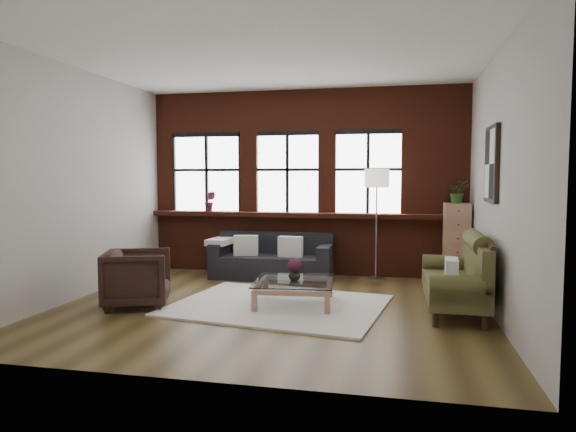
% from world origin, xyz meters
% --- Properties ---
extents(floor, '(5.50, 5.50, 0.00)m').
position_xyz_m(floor, '(0.00, 0.00, 0.00)').
color(floor, '#4B391B').
rests_on(floor, ground).
extents(ceiling, '(5.50, 5.50, 0.00)m').
position_xyz_m(ceiling, '(0.00, 0.00, 3.20)').
color(ceiling, white).
rests_on(ceiling, ground).
extents(wall_back, '(5.50, 0.00, 5.50)m').
position_xyz_m(wall_back, '(0.00, 2.50, 1.60)').
color(wall_back, '#B4AFA8').
rests_on(wall_back, ground).
extents(wall_front, '(5.50, 0.00, 5.50)m').
position_xyz_m(wall_front, '(0.00, -2.50, 1.60)').
color(wall_front, '#B4AFA8').
rests_on(wall_front, ground).
extents(wall_left, '(0.00, 5.00, 5.00)m').
position_xyz_m(wall_left, '(-2.75, 0.00, 1.60)').
color(wall_left, '#B4AFA8').
rests_on(wall_left, ground).
extents(wall_right, '(0.00, 5.00, 5.00)m').
position_xyz_m(wall_right, '(2.75, 0.00, 1.60)').
color(wall_right, '#B4AFA8').
rests_on(wall_right, ground).
extents(brick_backwall, '(5.50, 0.12, 3.20)m').
position_xyz_m(brick_backwall, '(0.00, 2.44, 1.60)').
color(brick_backwall, '#5D2416').
rests_on(brick_backwall, floor).
extents(sill_ledge, '(5.50, 0.30, 0.08)m').
position_xyz_m(sill_ledge, '(0.00, 2.35, 1.04)').
color(sill_ledge, '#5D2416').
rests_on(sill_ledge, brick_backwall).
extents(window_left, '(1.38, 0.10, 1.50)m').
position_xyz_m(window_left, '(-1.80, 2.45, 1.75)').
color(window_left, black).
rests_on(window_left, brick_backwall).
extents(window_mid, '(1.38, 0.10, 1.50)m').
position_xyz_m(window_mid, '(-0.30, 2.45, 1.75)').
color(window_mid, black).
rests_on(window_mid, brick_backwall).
extents(window_right, '(1.38, 0.10, 1.50)m').
position_xyz_m(window_right, '(1.10, 2.45, 1.75)').
color(window_right, black).
rests_on(window_right, brick_backwall).
extents(wall_poster, '(0.05, 0.74, 0.94)m').
position_xyz_m(wall_poster, '(2.72, 0.30, 1.85)').
color(wall_poster, black).
rests_on(wall_poster, wall_right).
extents(shag_rug, '(2.95, 2.47, 0.03)m').
position_xyz_m(shag_rug, '(0.09, 0.06, 0.01)').
color(shag_rug, silver).
rests_on(shag_rug, floor).
extents(dark_sofa, '(2.00, 0.81, 0.72)m').
position_xyz_m(dark_sofa, '(-0.45, 1.90, 0.36)').
color(dark_sofa, black).
rests_on(dark_sofa, floor).
extents(pillow_a, '(0.42, 0.20, 0.34)m').
position_xyz_m(pillow_a, '(-0.88, 1.80, 0.55)').
color(pillow_a, silver).
rests_on(pillow_a, dark_sofa).
extents(pillow_b, '(0.41, 0.17, 0.34)m').
position_xyz_m(pillow_b, '(-0.12, 1.80, 0.55)').
color(pillow_b, silver).
rests_on(pillow_b, dark_sofa).
extents(vintage_settee, '(0.78, 1.76, 0.94)m').
position_xyz_m(vintage_settee, '(2.30, 0.27, 0.47)').
color(vintage_settee, '#494822').
rests_on(vintage_settee, floor).
extents(pillow_settee, '(0.16, 0.39, 0.34)m').
position_xyz_m(pillow_settee, '(2.22, -0.26, 0.58)').
color(pillow_settee, silver).
rests_on(pillow_settee, vintage_settee).
extents(armchair, '(1.04, 1.03, 0.74)m').
position_xyz_m(armchair, '(-1.72, -0.32, 0.37)').
color(armchair, black).
rests_on(armchair, floor).
extents(coffee_table, '(1.12, 1.12, 0.35)m').
position_xyz_m(coffee_table, '(0.28, 0.14, 0.16)').
color(coffee_table, tan).
rests_on(coffee_table, shag_rug).
extents(vase, '(0.20, 0.20, 0.16)m').
position_xyz_m(vase, '(0.28, 0.14, 0.42)').
color(vase, '#B2B2B2').
rests_on(vase, coffee_table).
extents(flowers, '(0.18, 0.18, 0.18)m').
position_xyz_m(flowers, '(0.28, 0.14, 0.54)').
color(flowers, '#4F1B31').
rests_on(flowers, vase).
extents(drawer_chest, '(0.39, 0.39, 1.28)m').
position_xyz_m(drawer_chest, '(2.52, 2.07, 0.64)').
color(drawer_chest, tan).
rests_on(drawer_chest, floor).
extents(potted_plant_top, '(0.35, 0.31, 0.36)m').
position_xyz_m(potted_plant_top, '(2.52, 2.07, 1.46)').
color(potted_plant_top, '#2D5923').
rests_on(potted_plant_top, drawer_chest).
extents(floor_lamp, '(0.40, 0.40, 1.98)m').
position_xyz_m(floor_lamp, '(1.26, 2.14, 0.99)').
color(floor_lamp, '#A5A5A8').
rests_on(floor_lamp, floor).
extents(sill_plant, '(0.23, 0.20, 0.36)m').
position_xyz_m(sill_plant, '(-1.70, 2.32, 1.26)').
color(sill_plant, '#4F1B31').
rests_on(sill_plant, sill_ledge).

